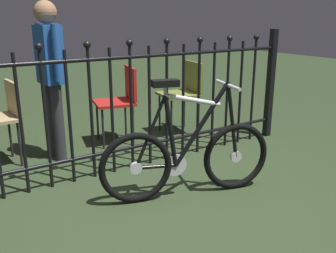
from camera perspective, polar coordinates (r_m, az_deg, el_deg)
The scene contains 7 objects.
ground_plane at distance 2.92m, azimuth 1.33°, elevation -11.84°, with size 20.00×20.00×0.00m, color #2A3920.
iron_fence at distance 3.34m, azimuth -7.55°, elevation 3.37°, with size 3.82×0.07×1.25m.
bicycle at distance 2.93m, azimuth 3.05°, elevation -4.63°, with size 1.37×0.50×0.95m.
chair_red at distance 4.17m, azimuth -7.26°, elevation 4.56°, with size 0.50×0.50×0.85m.
chair_tan at distance 3.84m, azimuth -24.16°, elevation 1.81°, with size 0.43×0.43×0.80m.
chair_olive at distance 4.50m, azimuth 2.52°, elevation 5.75°, with size 0.49×0.49×0.86m.
person_visitor at distance 3.75m, azimuth -17.62°, elevation 8.42°, with size 0.21×0.47×1.53m.
Camera 1 is at (-1.45, -2.12, 1.40)m, focal length 39.65 mm.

